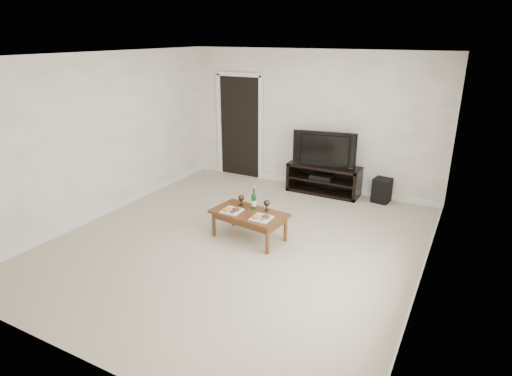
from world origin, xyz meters
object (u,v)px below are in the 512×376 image
object	(u,v)px
subwoofer	(382,190)
media_console	(324,179)
coffee_table	(249,225)
television	(325,148)

from	to	relation	value
subwoofer	media_console	bearing A→B (deg)	-168.65
subwoofer	coffee_table	xyz separation A→B (m)	(-1.39, -2.40, -0.01)
television	coffee_table	world-z (taller)	television
media_console	television	bearing A→B (deg)	0.00
media_console	coffee_table	size ratio (longest dim) A/B	1.25
coffee_table	subwoofer	bearing A→B (deg)	59.97
subwoofer	television	bearing A→B (deg)	-168.65
media_console	coffee_table	distance (m)	2.35
media_console	television	xyz separation A→B (m)	(0.00, 0.00, 0.61)
television	coffee_table	bearing A→B (deg)	-107.48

